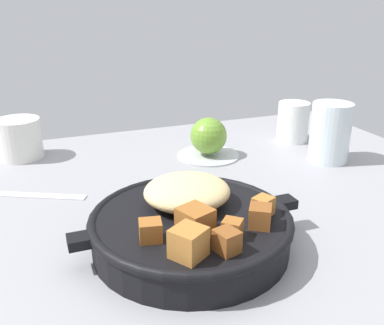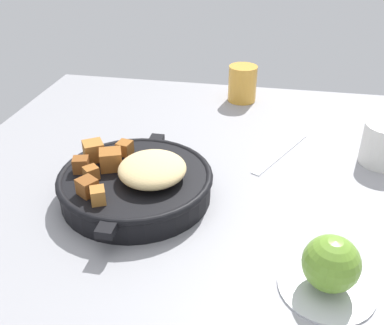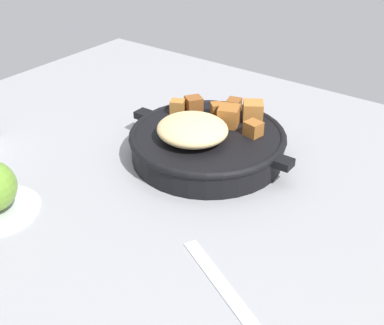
{
  "view_description": "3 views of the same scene",
  "coord_description": "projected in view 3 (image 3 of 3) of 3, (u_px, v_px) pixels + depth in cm",
  "views": [
    {
      "loc": [
        -17.14,
        -50.07,
        28.94
      ],
      "look_at": [
        2.46,
        0.76,
        7.85
      ],
      "focal_mm": 40.61,
      "sensor_mm": 36.0,
      "label": 1
    },
    {
      "loc": [
        55.35,
        12.8,
        41.07
      ],
      "look_at": [
        -0.03,
        2.29,
        7.79
      ],
      "focal_mm": 41.3,
      "sensor_mm": 36.0,
      "label": 2
    },
    {
      "loc": [
        -38.32,
        48.16,
        39.92
      ],
      "look_at": [
        -3.79,
        1.37,
        4.13
      ],
      "focal_mm": 45.51,
      "sensor_mm": 36.0,
      "label": 3
    }
  ],
  "objects": [
    {
      "name": "butter_knife",
      "position": [
        229.0,
        294.0,
        0.53
      ],
      "size": [
        17.66,
        10.02,
        0.36
      ],
      "primitive_type": "cube",
      "rotation": [
        0.0,
        0.0,
        -0.47
      ],
      "color": "silver",
      "rests_on": "ground_plane"
    },
    {
      "name": "cast_iron_skillet",
      "position": [
        207.0,
        140.0,
        0.76
      ],
      "size": [
        28.91,
        24.57,
        7.73
      ],
      "color": "black",
      "rests_on": "ground_plane"
    },
    {
      "name": "ground_plane",
      "position": [
        177.0,
        181.0,
        0.74
      ],
      "size": [
        107.54,
        87.0,
        2.4
      ],
      "primitive_type": "cube",
      "color": "gray"
    }
  ]
}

